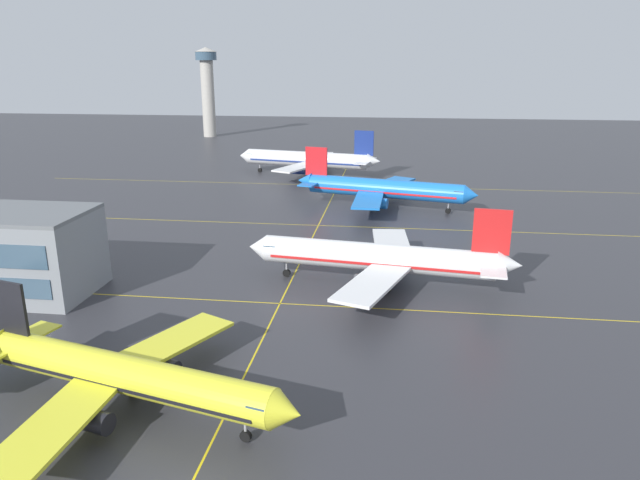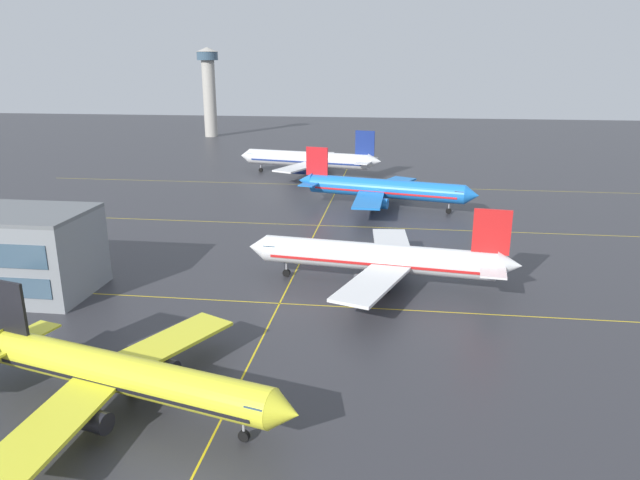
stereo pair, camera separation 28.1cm
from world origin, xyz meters
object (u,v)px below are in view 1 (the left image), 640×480
object	(u,v)px
airliner_far_left_stand	(308,160)
airliner_third_row	(382,189)
control_tower	(207,85)
airliner_front_gate	(124,374)
airliner_second_row	(380,258)

from	to	relation	value
airliner_far_left_stand	airliner_third_row	bearing A→B (deg)	-59.18
airliner_far_left_stand	control_tower	size ratio (longest dim) A/B	1.14
airliner_front_gate	airliner_third_row	bearing A→B (deg)	75.50
airliner_far_left_stand	control_tower	distance (m)	97.99
airliner_third_row	airliner_far_left_stand	xyz separation A→B (m)	(-20.82, 34.90, 0.17)
airliner_second_row	airliner_front_gate	bearing A→B (deg)	-122.35
airliner_second_row	control_tower	distance (m)	177.92
airliner_front_gate	airliner_second_row	distance (m)	39.44
airliner_second_row	airliner_far_left_stand	distance (m)	82.74
airliner_third_row	control_tower	xyz separation A→B (m)	(-73.87, 115.66, 16.44)
airliner_second_row	airliner_far_left_stand	world-z (taller)	airliner_far_left_stand
airliner_third_row	control_tower	bearing A→B (deg)	122.56
airliner_front_gate	control_tower	world-z (taller)	control_tower
airliner_front_gate	airliner_far_left_stand	size ratio (longest dim) A/B	0.82
airliner_far_left_stand	control_tower	world-z (taller)	control_tower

